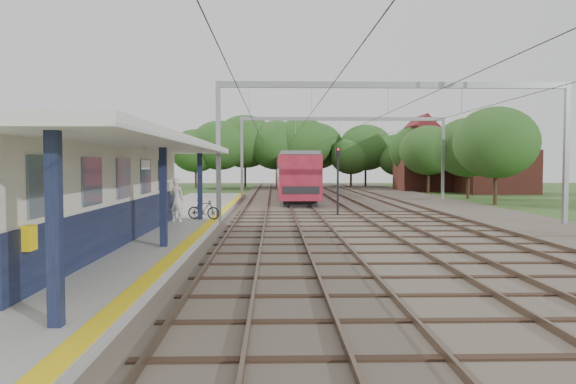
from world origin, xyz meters
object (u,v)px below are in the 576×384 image
object	(u,v)px
person	(177,200)
train	(292,173)
bicycle	(204,209)
signal_post	(338,175)

from	to	relation	value
person	train	xyz separation A→B (m)	(6.35, 29.62, 0.78)
person	train	distance (m)	30.30
person	bicycle	bearing A→B (deg)	-113.86
person	bicycle	size ratio (longest dim) A/B	1.26
person	bicycle	distance (m)	1.61
train	bicycle	bearing A→B (deg)	-100.37
train	signal_post	size ratio (longest dim) A/B	9.18
person	signal_post	distance (m)	10.21
bicycle	train	size ratio (longest dim) A/B	0.04
train	signal_post	distance (m)	23.71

